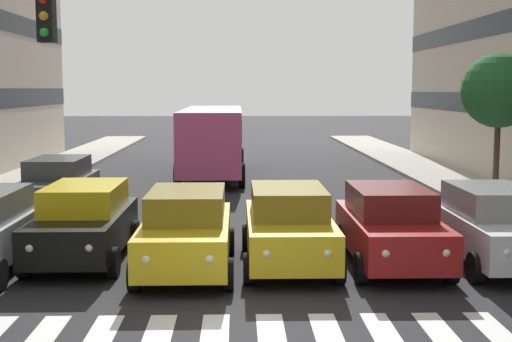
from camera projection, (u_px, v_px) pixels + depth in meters
name	position (u px, v px, depth m)	size (l,w,h in m)	color
car_0	(494.00, 225.00, 15.29)	(2.02, 4.44, 1.72)	silver
car_1	(390.00, 226.00, 15.25)	(2.02, 4.44, 1.72)	maroon
car_2	(289.00, 226.00, 15.22)	(2.02, 4.44, 1.72)	gold
car_3	(187.00, 230.00, 14.77)	(2.02, 4.44, 1.72)	gold
car_4	(84.00, 222.00, 15.67)	(2.02, 4.44, 1.72)	black
car_row2_0	(58.00, 185.00, 21.72)	(2.02, 4.44, 1.72)	#474C51
bus_behind_traffic	(213.00, 135.00, 30.72)	(2.78, 10.50, 3.00)	#DB5193
street_tree_2	(499.00, 91.00, 23.35)	(2.52, 2.52, 4.93)	#513823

